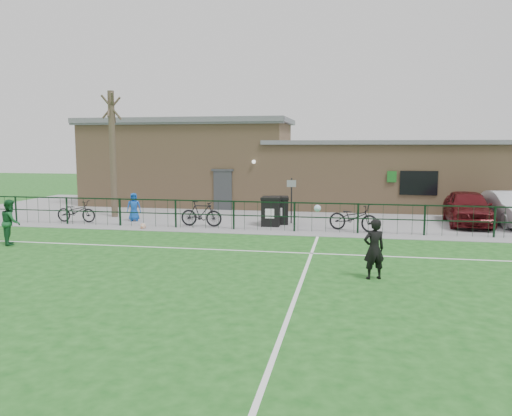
% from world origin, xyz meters
% --- Properties ---
extents(ground, '(90.00, 90.00, 0.00)m').
position_xyz_m(ground, '(0.00, 0.00, 0.00)').
color(ground, '#175118').
rests_on(ground, ground).
extents(paving_strip, '(34.00, 13.00, 0.02)m').
position_xyz_m(paving_strip, '(0.00, 13.50, 0.01)').
color(paving_strip, gray).
rests_on(paving_strip, ground).
extents(pitch_line_touch, '(28.00, 0.10, 0.01)m').
position_xyz_m(pitch_line_touch, '(0.00, 7.80, 0.00)').
color(pitch_line_touch, white).
rests_on(pitch_line_touch, ground).
extents(pitch_line_mid, '(28.00, 0.10, 0.01)m').
position_xyz_m(pitch_line_mid, '(0.00, 4.00, 0.00)').
color(pitch_line_mid, white).
rests_on(pitch_line_mid, ground).
extents(pitch_line_perp, '(0.10, 16.00, 0.01)m').
position_xyz_m(pitch_line_perp, '(2.00, 0.00, 0.00)').
color(pitch_line_perp, white).
rests_on(pitch_line_perp, ground).
extents(perimeter_fence, '(28.00, 0.10, 1.20)m').
position_xyz_m(perimeter_fence, '(0.00, 8.00, 0.60)').
color(perimeter_fence, black).
rests_on(perimeter_fence, ground).
extents(bare_tree, '(0.30, 0.30, 6.00)m').
position_xyz_m(bare_tree, '(-8.00, 10.50, 3.00)').
color(bare_tree, '#46382A').
rests_on(bare_tree, ground).
extents(wheelie_bin_left, '(0.87, 0.95, 1.12)m').
position_xyz_m(wheelie_bin_left, '(0.13, 9.81, 0.58)').
color(wheelie_bin_left, black).
rests_on(wheelie_bin_left, paving_strip).
extents(wheelie_bin_right, '(0.79, 0.89, 1.16)m').
position_xyz_m(wheelie_bin_right, '(-0.13, 9.21, 0.60)').
color(wheelie_bin_right, black).
rests_on(wheelie_bin_right, paving_strip).
extents(sign_post, '(0.08, 0.08, 2.00)m').
position_xyz_m(sign_post, '(0.63, 10.06, 1.02)').
color(sign_post, black).
rests_on(sign_post, paving_strip).
extents(car_maroon, '(2.04, 4.50, 1.50)m').
position_xyz_m(car_maroon, '(8.20, 11.08, 0.77)').
color(car_maroon, '#4E0D11').
rests_on(car_maroon, paving_strip).
extents(car_silver, '(2.00, 4.53, 1.45)m').
position_xyz_m(car_silver, '(10.01, 11.29, 0.74)').
color(car_silver, '#B4B7BC').
rests_on(car_silver, paving_strip).
extents(bicycle_c, '(1.84, 0.64, 0.97)m').
position_xyz_m(bicycle_c, '(-8.90, 8.58, 0.50)').
color(bicycle_c, black).
rests_on(bicycle_c, paving_strip).
extents(bicycle_d, '(1.83, 0.59, 1.09)m').
position_xyz_m(bicycle_d, '(-3.02, 8.47, 0.56)').
color(bicycle_d, black).
rests_on(bicycle_d, paving_strip).
extents(bicycle_e, '(2.19, 1.42, 1.09)m').
position_xyz_m(bicycle_e, '(3.33, 8.49, 0.56)').
color(bicycle_e, black).
rests_on(bicycle_e, paving_strip).
extents(spectator_child, '(0.73, 0.61, 1.28)m').
position_xyz_m(spectator_child, '(-6.49, 9.36, 0.66)').
color(spectator_child, '#124BAE').
rests_on(spectator_child, paving_strip).
extents(goalkeeper_kick, '(2.08, 3.18, 1.57)m').
position_xyz_m(goalkeeper_kick, '(3.76, 1.30, 0.81)').
color(goalkeeper_kick, black).
rests_on(goalkeeper_kick, ground).
extents(outfield_player, '(0.93, 0.97, 1.58)m').
position_xyz_m(outfield_player, '(-8.43, 3.55, 0.79)').
color(outfield_player, '#18552A').
rests_on(outfield_player, ground).
extents(ball_ground, '(0.24, 0.24, 0.24)m').
position_xyz_m(ball_ground, '(-5.22, 7.44, 0.12)').
color(ball_ground, silver).
rests_on(ball_ground, ground).
extents(clubhouse, '(24.25, 5.40, 4.96)m').
position_xyz_m(clubhouse, '(-0.88, 16.50, 2.22)').
color(clubhouse, '#A3805B').
rests_on(clubhouse, ground).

